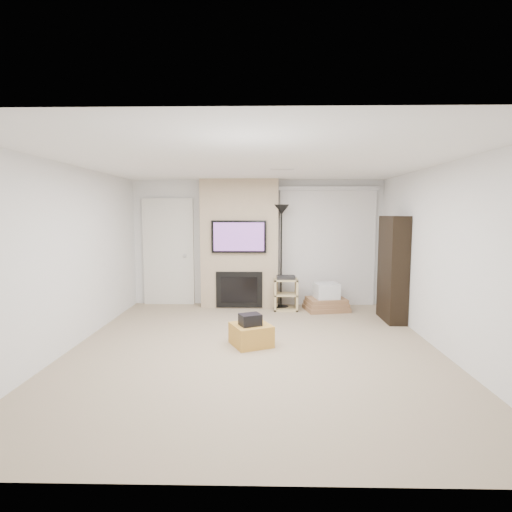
{
  "coord_description": "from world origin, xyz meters",
  "views": [
    {
      "loc": [
        0.13,
        -5.28,
        1.85
      ],
      "look_at": [
        0.0,
        1.2,
        1.15
      ],
      "focal_mm": 28.0,
      "sensor_mm": 36.0,
      "label": 1
    }
  ],
  "objects_px": {
    "ottoman": "(251,335)",
    "floor_lamp": "(281,227)",
    "av_stand": "(286,292)",
    "bookshelf": "(393,269)",
    "box_stack": "(326,300)"
  },
  "relations": [
    {
      "from": "av_stand",
      "to": "floor_lamp",
      "type": "bearing_deg",
      "value": 120.56
    },
    {
      "from": "av_stand",
      "to": "box_stack",
      "type": "xyz_separation_m",
      "value": [
        0.77,
        -0.03,
        -0.15
      ]
    },
    {
      "from": "ottoman",
      "to": "floor_lamp",
      "type": "relative_size",
      "value": 0.25
    },
    {
      "from": "av_stand",
      "to": "bookshelf",
      "type": "height_order",
      "value": "bookshelf"
    },
    {
      "from": "box_stack",
      "to": "ottoman",
      "type": "bearing_deg",
      "value": -123.68
    },
    {
      "from": "floor_lamp",
      "to": "av_stand",
      "type": "bearing_deg",
      "value": -59.44
    },
    {
      "from": "ottoman",
      "to": "floor_lamp",
      "type": "xyz_separation_m",
      "value": [
        0.51,
        2.23,
        1.43
      ]
    },
    {
      "from": "ottoman",
      "to": "floor_lamp",
      "type": "bearing_deg",
      "value": 77.12
    },
    {
      "from": "floor_lamp",
      "to": "av_stand",
      "type": "height_order",
      "value": "floor_lamp"
    },
    {
      "from": "bookshelf",
      "to": "av_stand",
      "type": "bearing_deg",
      "value": 158.3
    },
    {
      "from": "floor_lamp",
      "to": "box_stack",
      "type": "xyz_separation_m",
      "value": [
        0.86,
        -0.18,
        -1.38
      ]
    },
    {
      "from": "ottoman",
      "to": "bookshelf",
      "type": "relative_size",
      "value": 0.28
    },
    {
      "from": "box_stack",
      "to": "bookshelf",
      "type": "xyz_separation_m",
      "value": [
        1.02,
        -0.68,
        0.7
      ]
    },
    {
      "from": "av_stand",
      "to": "box_stack",
      "type": "relative_size",
      "value": 0.75
    },
    {
      "from": "ottoman",
      "to": "box_stack",
      "type": "distance_m",
      "value": 2.47
    }
  ]
}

